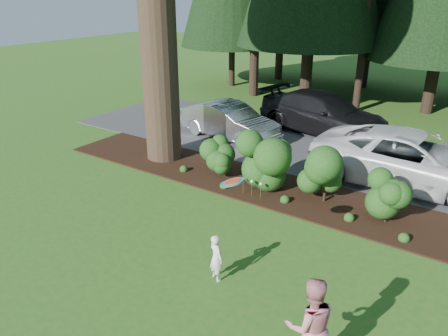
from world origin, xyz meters
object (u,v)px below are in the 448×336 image
at_px(car_white_suv, 412,160).
at_px(car_dark_suv, 324,113).
at_px(car_silver_wagon, 230,121).
at_px(adult, 310,325).
at_px(child, 216,258).
at_px(frisbee, 232,182).

distance_m(car_white_suv, car_dark_suv, 5.55).
xyz_separation_m(car_silver_wagon, car_white_suv, (7.16, -0.61, 0.12)).
bearing_deg(car_dark_suv, car_silver_wagon, 144.99).
height_order(car_silver_wagon, adult, adult).
xyz_separation_m(child, adult, (2.57, -1.07, 0.32)).
bearing_deg(child, car_dark_suv, -55.11).
height_order(car_silver_wagon, frisbee, frisbee).
bearing_deg(car_white_suv, frisbee, 163.26).
bearing_deg(car_dark_suv, frisbee, -158.04).
height_order(car_silver_wagon, car_dark_suv, car_dark_suv).
xyz_separation_m(car_silver_wagon, adult, (7.50, -8.96, 0.11)).
xyz_separation_m(car_silver_wagon, car_dark_suv, (2.84, 2.87, 0.11)).
height_order(car_dark_suv, child, car_dark_suv).
relative_size(car_white_suv, adult, 3.53).
bearing_deg(car_dark_suv, car_white_suv, -119.15).
height_order(car_silver_wagon, child, car_silver_wagon).
height_order(car_white_suv, adult, same).
relative_size(adult, frisbee, 3.53).
bearing_deg(car_white_suv, car_dark_suv, 50.75).
xyz_separation_m(car_white_suv, car_dark_suv, (-4.33, 3.48, -0.01)).
height_order(adult, frisbee, frisbee).
xyz_separation_m(car_white_suv, adult, (0.33, -8.35, -0.01)).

